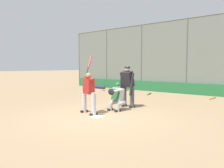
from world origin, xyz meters
name	(u,v)px	position (x,y,z in m)	size (l,w,h in m)	color
ground_plane	(97,117)	(0.00, 0.00, 0.00)	(160.00, 160.00, 0.00)	#9E7F5B
home_plate_marker	(97,116)	(0.00, 0.00, 0.01)	(0.43, 0.43, 0.01)	white
backstop_fence	(187,55)	(0.00, -8.19, 2.45)	(19.88, 0.08, 4.71)	#515651
padding_wall	(185,88)	(0.00, -8.09, 0.35)	(19.41, 0.18, 0.69)	#236638
bleachers_beyond	(164,82)	(2.70, -10.69, 0.48)	(13.86, 2.50, 1.48)	slate
batter_at_plate	(89,92)	(0.54, -0.13, 0.81)	(0.86, 0.84, 2.12)	#B7B7BC
catcher_behind_plate	(117,96)	(0.12, -1.23, 0.57)	(0.59, 0.70, 1.10)	#B7B7BC
umpire_home	(127,85)	(0.21, -2.09, 0.93)	(0.70, 0.43, 1.72)	#4C4C51
spare_bat_near_backstop	(102,90)	(5.45, -6.36, 0.03)	(0.74, 0.49, 0.07)	black
spare_bat_by_padding	(212,99)	(-1.91, -6.77, 0.03)	(0.16, 0.83, 0.07)	black
spare_bat_third_base_side	(150,94)	(1.63, -6.48, 0.03)	(0.25, 0.84, 0.07)	black
spare_bat_first_base_side	(125,90)	(4.08, -7.27, 0.03)	(0.72, 0.56, 0.07)	black
equipment_bag_dugout_side	(100,87)	(6.43, -7.15, 0.13)	(1.09, 0.26, 0.26)	navy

